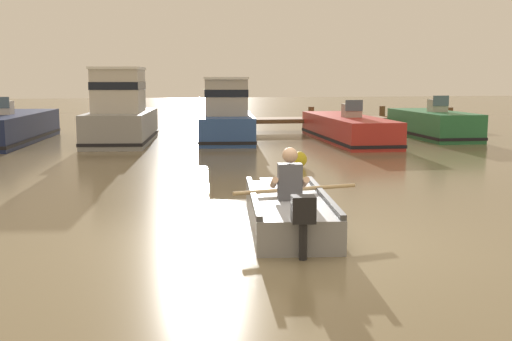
% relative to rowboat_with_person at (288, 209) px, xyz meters
% --- Properties ---
extents(ground_plane, '(120.00, 120.00, 0.00)m').
position_rel_rowboat_with_person_xyz_m(ground_plane, '(-0.20, -0.72, -0.25)').
color(ground_plane, '#7A6B4C').
extents(wooden_dock, '(10.09, 1.64, 0.97)m').
position_rel_rowboat_with_person_xyz_m(wooden_dock, '(6.50, 15.64, 0.23)').
color(wooden_dock, brown).
rests_on(wooden_dock, ground).
extents(rowboat_with_person, '(1.98, 3.73, 1.19)m').
position_rel_rowboat_with_person_xyz_m(rowboat_with_person, '(0.00, 0.00, 0.00)').
color(rowboat_with_person, gray).
rests_on(rowboat_with_person, ground).
extents(moored_boat_navy, '(2.67, 6.81, 1.54)m').
position_rel_rowboat_with_person_xyz_m(moored_boat_navy, '(-6.36, 13.42, 0.21)').
color(moored_boat_navy, '#19234C').
rests_on(moored_boat_navy, ground).
extents(moored_boat_grey, '(2.56, 5.20, 2.49)m').
position_rel_rowboat_with_person_xyz_m(moored_boat_grey, '(-2.63, 12.47, 0.67)').
color(moored_boat_grey, gray).
rests_on(moored_boat_grey, ground).
extents(moored_boat_blue, '(2.56, 6.07, 2.18)m').
position_rel_rowboat_with_person_xyz_m(moored_boat_blue, '(0.95, 13.01, 0.55)').
color(moored_boat_blue, '#2D519E').
rests_on(moored_boat_blue, ground).
extents(moored_boat_red, '(2.02, 6.76, 1.43)m').
position_rel_rowboat_with_person_xyz_m(moored_boat_red, '(4.95, 11.78, 0.15)').
color(moored_boat_red, '#B72D28').
rests_on(moored_boat_red, ground).
extents(moored_boat_green, '(1.89, 4.95, 1.53)m').
position_rel_rowboat_with_person_xyz_m(moored_boat_green, '(8.38, 12.35, 0.21)').
color(moored_boat_green, '#287042').
rests_on(moored_boat_green, ground).
extents(mooring_buoy, '(0.38, 0.38, 0.38)m').
position_rel_rowboat_with_person_xyz_m(mooring_buoy, '(1.73, 5.93, -0.06)').
color(mooring_buoy, yellow).
rests_on(mooring_buoy, ground).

